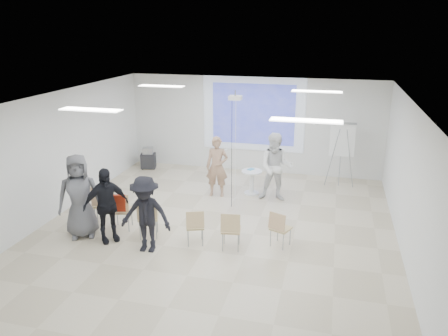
% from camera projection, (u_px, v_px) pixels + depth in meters
% --- Properties ---
extents(floor, '(8.00, 9.00, 0.10)m').
position_uv_depth(floor, '(215.00, 232.00, 10.05)').
color(floor, beige).
rests_on(floor, ground).
extents(ceiling, '(8.00, 9.00, 0.10)m').
position_uv_depth(ceiling, '(214.00, 97.00, 9.09)').
color(ceiling, white).
rests_on(ceiling, wall_back).
extents(wall_back, '(8.00, 0.10, 3.00)m').
position_uv_depth(wall_back, '(253.00, 125.00, 13.76)').
color(wall_back, silver).
rests_on(wall_back, floor).
extents(wall_left, '(0.10, 9.00, 3.00)m').
position_uv_depth(wall_left, '(53.00, 155.00, 10.52)').
color(wall_left, silver).
rests_on(wall_left, floor).
extents(wall_right, '(0.10, 9.00, 3.00)m').
position_uv_depth(wall_right, '(412.00, 184.00, 8.61)').
color(wall_right, silver).
rests_on(wall_right, floor).
extents(projection_halo, '(3.20, 0.01, 2.30)m').
position_uv_depth(projection_halo, '(253.00, 114.00, 13.59)').
color(projection_halo, silver).
rests_on(projection_halo, wall_back).
extents(projection_image, '(2.60, 0.01, 1.90)m').
position_uv_depth(projection_image, '(253.00, 114.00, 13.58)').
color(projection_image, '#3743BE').
rests_on(projection_image, wall_back).
extents(pedestal_table, '(0.75, 0.75, 0.70)m').
position_uv_depth(pedestal_table, '(252.00, 181.00, 12.08)').
color(pedestal_table, white).
rests_on(pedestal_table, floor).
extents(player_left, '(0.73, 0.54, 1.88)m').
position_uv_depth(player_left, '(217.00, 163.00, 11.81)').
color(player_left, tan).
rests_on(player_left, floor).
extents(player_right, '(1.02, 0.84, 2.04)m').
position_uv_depth(player_right, '(276.00, 164.00, 11.48)').
color(player_right, white).
rests_on(player_right, floor).
extents(controller_left, '(0.06, 0.13, 0.04)m').
position_uv_depth(controller_left, '(226.00, 150.00, 11.91)').
color(controller_left, silver).
rests_on(controller_left, player_left).
extents(controller_right, '(0.05, 0.13, 0.04)m').
position_uv_depth(controller_right, '(271.00, 148.00, 11.65)').
color(controller_right, white).
rests_on(controller_right, player_right).
extents(chair_far_left, '(0.62, 0.64, 0.99)m').
position_uv_depth(chair_far_left, '(103.00, 201.00, 10.14)').
color(chair_far_left, tan).
rests_on(chair_far_left, floor).
extents(chair_left_mid, '(0.52, 0.54, 0.90)m').
position_uv_depth(chair_left_mid, '(121.00, 208.00, 9.88)').
color(chair_left_mid, tan).
rests_on(chair_left_mid, floor).
extents(chair_left_inner, '(0.57, 0.59, 0.93)m').
position_uv_depth(chair_left_inner, '(148.00, 215.00, 9.50)').
color(chair_left_inner, tan).
rests_on(chair_left_inner, floor).
extents(chair_center, '(0.50, 0.51, 0.81)m').
position_uv_depth(chair_center, '(195.00, 224.00, 9.22)').
color(chair_center, tan).
rests_on(chair_center, floor).
extents(chair_right_inner, '(0.46, 0.48, 0.85)m').
position_uv_depth(chair_right_inner, '(231.00, 228.00, 9.00)').
color(chair_right_inner, tan).
rests_on(chair_right_inner, floor).
extents(chair_right_far, '(0.50, 0.52, 0.80)m').
position_uv_depth(chair_right_far, '(279.00, 226.00, 9.13)').
color(chair_right_far, tan).
rests_on(chair_right_far, floor).
extents(red_jacket, '(0.41, 0.18, 0.38)m').
position_uv_depth(red_jacket, '(117.00, 203.00, 9.70)').
color(red_jacket, maroon).
rests_on(red_jacket, chair_left_mid).
extents(laptop, '(0.40, 0.35, 0.03)m').
position_uv_depth(laptop, '(149.00, 215.00, 9.61)').
color(laptop, black).
rests_on(laptop, chair_left_inner).
extents(audience_left, '(1.25, 1.25, 1.90)m').
position_uv_depth(audience_left, '(106.00, 200.00, 9.26)').
color(audience_left, black).
rests_on(audience_left, floor).
extents(audience_mid, '(1.23, 0.71, 1.85)m').
position_uv_depth(audience_mid, '(145.00, 210.00, 8.84)').
color(audience_mid, black).
rests_on(audience_mid, floor).
extents(audience_outer, '(1.23, 1.08, 2.11)m').
position_uv_depth(audience_outer, '(79.00, 191.00, 9.46)').
color(audience_outer, slate).
rests_on(audience_outer, floor).
extents(flipchart_easel, '(0.82, 0.62, 1.91)m').
position_uv_depth(flipchart_easel, '(342.00, 140.00, 12.33)').
color(flipchart_easel, gray).
rests_on(flipchart_easel, floor).
extents(av_cart, '(0.55, 0.49, 0.70)m').
position_uv_depth(av_cart, '(148.00, 159.00, 14.30)').
color(av_cart, black).
rests_on(av_cart, floor).
extents(ceiling_projector, '(0.30, 0.25, 3.00)m').
position_uv_depth(ceiling_projector, '(235.00, 103.00, 10.55)').
color(ceiling_projector, white).
rests_on(ceiling_projector, ceiling).
extents(fluor_panel_nw, '(1.20, 0.30, 0.02)m').
position_uv_depth(fluor_panel_nw, '(161.00, 86.00, 11.43)').
color(fluor_panel_nw, white).
rests_on(fluor_panel_nw, ceiling).
extents(fluor_panel_ne, '(1.20, 0.30, 0.02)m').
position_uv_depth(fluor_panel_ne, '(317.00, 91.00, 10.48)').
color(fluor_panel_ne, white).
rests_on(fluor_panel_ne, ceiling).
extents(fluor_panel_sw, '(1.20, 0.30, 0.02)m').
position_uv_depth(fluor_panel_sw, '(91.00, 110.00, 8.20)').
color(fluor_panel_sw, white).
rests_on(fluor_panel_sw, ceiling).
extents(fluor_panel_se, '(1.20, 0.30, 0.02)m').
position_uv_depth(fluor_panel_se, '(306.00, 121.00, 7.26)').
color(fluor_panel_se, white).
rests_on(fluor_panel_se, ceiling).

